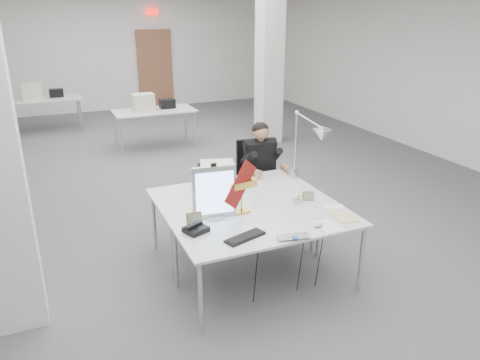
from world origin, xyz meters
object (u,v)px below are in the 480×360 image
object	(u,v)px
monitor	(214,192)
bankers_lamp	(241,198)
beige_monitor	(217,178)
architect_lamp	(306,149)
desk_main	(269,224)
desk_phone	(196,229)
laptop	(295,239)
office_chair	(258,181)
seated_person	(260,156)

from	to	relation	value
monitor	bankers_lamp	bearing A→B (deg)	8.37
beige_monitor	architect_lamp	xyz separation A→B (m)	(1.03, -0.16, 0.26)
desk_main	bankers_lamp	distance (m)	0.40
monitor	desk_phone	bearing A→B (deg)	-132.79
monitor	bankers_lamp	world-z (taller)	monitor
laptop	desk_main	bearing A→B (deg)	108.61
beige_monitor	laptop	bearing A→B (deg)	-62.74
desk_main	office_chair	bearing A→B (deg)	67.81
seated_person	laptop	distance (m)	2.06
laptop	office_chair	bearing A→B (deg)	85.25
office_chair	desk_phone	distance (m)	2.04
desk_main	desk_phone	size ratio (longest dim) A/B	9.02
seated_person	bankers_lamp	bearing A→B (deg)	-116.02
monitor	beige_monitor	bearing A→B (deg)	73.50
seated_person	beige_monitor	bearing A→B (deg)	-135.76
office_chair	monitor	world-z (taller)	monitor
monitor	laptop	size ratio (longest dim) A/B	1.80
laptop	desk_phone	size ratio (longest dim) A/B	1.49
bankers_lamp	desk_phone	world-z (taller)	bankers_lamp
monitor	beige_monitor	world-z (taller)	monitor
laptop	beige_monitor	bearing A→B (deg)	111.70
desk_phone	beige_monitor	xyz separation A→B (m)	(0.53, 0.82, 0.15)
office_chair	laptop	distance (m)	2.11
monitor	office_chair	bearing A→B (deg)	56.32
seated_person	beige_monitor	distance (m)	1.04
seated_person	laptop	xyz separation A→B (m)	(-0.60, -1.96, -0.13)
seated_person	monitor	distance (m)	1.64
bankers_lamp	architect_lamp	size ratio (longest dim) A/B	0.36
bankers_lamp	desk_phone	size ratio (longest dim) A/B	1.56
office_chair	seated_person	size ratio (longest dim) A/B	1.08
desk_main	monitor	world-z (taller)	monitor
laptop	bankers_lamp	bearing A→B (deg)	116.41
laptop	monitor	bearing A→B (deg)	135.19
monitor	architect_lamp	distance (m)	1.37
desk_main	seated_person	size ratio (longest dim) A/B	1.83
monitor	laptop	distance (m)	0.93
office_chair	monitor	bearing A→B (deg)	-123.38
beige_monitor	architect_lamp	distance (m)	1.08
office_chair	bankers_lamp	size ratio (longest dim) A/B	3.41
laptop	desk_phone	world-z (taller)	desk_phone
beige_monitor	architect_lamp	size ratio (longest dim) A/B	0.43
desk_phone	architect_lamp	bearing A→B (deg)	2.23
laptop	desk_phone	distance (m)	0.92
office_chair	laptop	bearing A→B (deg)	-99.38
seated_person	office_chair	bearing A→B (deg)	97.21
desk_main	laptop	world-z (taller)	laptop
desk_phone	beige_monitor	bearing A→B (deg)	36.52
seated_person	laptop	world-z (taller)	seated_person
desk_phone	seated_person	bearing A→B (deg)	26.04
desk_main	architect_lamp	bearing A→B (deg)	41.67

